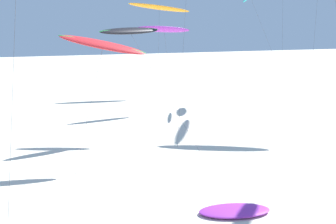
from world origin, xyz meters
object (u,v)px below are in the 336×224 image
object	(u,v)px
flying_kite_3	(103,45)
flying_kite_11	(164,29)
flying_kite_2	(159,8)
flying_kite_10	(130,31)
grounded_kite_2	(235,211)

from	to	relation	value
flying_kite_3	flying_kite_11	world-z (taller)	flying_kite_11
flying_kite_2	flying_kite_11	distance (m)	12.51
flying_kite_2	flying_kite_10	xyz separation A→B (m)	(-11.07, -20.55, -3.02)
flying_kite_2	grounded_kite_2	bearing A→B (deg)	-106.84
flying_kite_3	flying_kite_10	distance (m)	6.41
flying_kite_2	flying_kite_3	xyz separation A→B (m)	(-14.67, -25.78, -3.90)
grounded_kite_2	flying_kite_3	bearing A→B (deg)	109.33
flying_kite_10	grounded_kite_2	size ratio (longest dim) A/B	2.73
grounded_kite_2	flying_kite_10	bearing A→B (deg)	90.30
flying_kite_3	flying_kite_10	bearing A→B (deg)	55.44
flying_kite_2	grounded_kite_2	world-z (taller)	flying_kite_2
flying_kite_11	grounded_kite_2	distance (m)	27.26
flying_kite_2	flying_kite_3	bearing A→B (deg)	-119.65
grounded_kite_2	flying_kite_2	bearing A→B (deg)	73.16
flying_kite_10	grounded_kite_2	xyz separation A→B (m)	(0.08, -15.74, -8.74)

